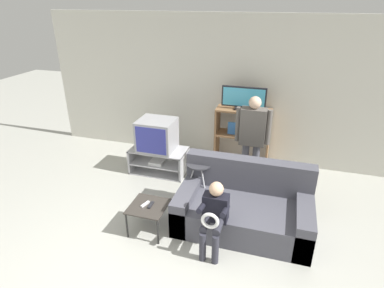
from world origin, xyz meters
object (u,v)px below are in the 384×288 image
(tv_stand, at_px, (159,161))
(media_shelf, at_px, (242,137))
(snack_table, at_px, (148,208))
(remote_control_white, at_px, (145,204))
(person_seated_child, at_px, (214,213))
(remote_control_black, at_px, (151,205))
(television_flat, at_px, (244,99))
(folding_stool, at_px, (199,172))
(couch, at_px, (244,208))
(television_main, at_px, (157,135))
(person_standing_adult, at_px, (252,135))

(tv_stand, distance_m, media_shelf, 1.53)
(media_shelf, xyz_separation_m, snack_table, (-0.86, -2.19, -0.20))
(remote_control_white, relative_size, person_seated_child, 0.16)
(remote_control_black, bearing_deg, remote_control_white, -178.08)
(media_shelf, xyz_separation_m, television_flat, (-0.02, -0.01, 0.71))
(tv_stand, bearing_deg, folding_stool, -39.38)
(television_flat, xyz_separation_m, snack_table, (-0.84, -2.18, -0.90))
(remote_control_white, relative_size, couch, 0.08)
(media_shelf, relative_size, folding_stool, 1.51)
(television_flat, xyz_separation_m, remote_control_white, (-0.89, -2.17, -0.85))
(television_main, relative_size, folding_stool, 0.86)
(tv_stand, xyz_separation_m, remote_control_white, (0.42, -1.49, 0.18))
(folding_stool, xyz_separation_m, remote_control_black, (-0.44, -0.72, -0.17))
(television_flat, distance_m, couch, 2.00)
(person_standing_adult, bearing_deg, remote_control_white, -128.26)
(remote_control_black, xyz_separation_m, couch, (1.13, 0.46, -0.13))
(television_flat, distance_m, snack_table, 2.51)
(television_main, xyz_separation_m, snack_table, (0.49, -1.51, -0.35))
(television_main, height_order, media_shelf, media_shelf)
(media_shelf, xyz_separation_m, couch, (0.30, -1.72, -0.27))
(tv_stand, xyz_separation_m, television_main, (-0.02, 0.01, 0.48))
(snack_table, relative_size, person_standing_adult, 0.31)
(television_main, xyz_separation_m, television_flat, (1.33, 0.67, 0.55))
(remote_control_white, relative_size, person_standing_adult, 0.10)
(media_shelf, relative_size, couch, 0.61)
(television_flat, distance_m, person_standing_adult, 0.83)
(television_main, xyz_separation_m, remote_control_white, (0.44, -1.50, -0.30))
(snack_table, bearing_deg, television_main, 107.89)
(person_seated_child, bearing_deg, snack_table, 174.13)
(media_shelf, distance_m, person_seated_child, 2.28)
(remote_control_white, bearing_deg, person_standing_adult, 69.52)
(folding_stool, height_order, person_seated_child, person_seated_child)
(tv_stand, bearing_deg, remote_control_black, -71.45)
(person_standing_adult, relative_size, person_seated_child, 1.69)
(person_seated_child, bearing_deg, person_standing_adult, 81.90)
(television_flat, bearing_deg, remote_control_white, -112.22)
(television_main, bearing_deg, couch, -32.14)
(remote_control_black, height_order, remote_control_white, same)
(media_shelf, distance_m, person_standing_adult, 0.85)
(remote_control_black, bearing_deg, media_shelf, 68.09)
(snack_table, distance_m, person_seated_child, 0.91)
(media_shelf, distance_m, couch, 1.77)
(television_main, height_order, couch, television_main)
(television_main, height_order, remote_control_white, television_main)
(television_main, xyz_separation_m, remote_control_black, (0.52, -1.50, -0.30))
(tv_stand, relative_size, remote_control_black, 6.70)
(snack_table, relative_size, couch, 0.27)
(tv_stand, relative_size, television_flat, 1.28)
(snack_table, bearing_deg, media_shelf, 68.55)
(remote_control_white, bearing_deg, television_flat, 85.56)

